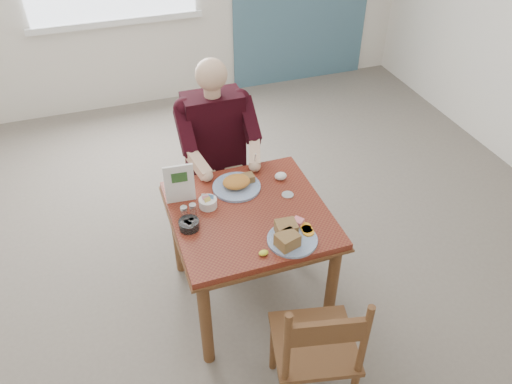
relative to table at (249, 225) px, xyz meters
name	(u,v)px	position (x,y,z in m)	size (l,w,h in m)	color
floor	(250,294)	(0.00, 0.00, -0.64)	(6.00, 6.00, 0.00)	#695F55
lemon_wedge	(264,253)	(-0.04, -0.37, 0.13)	(0.05, 0.04, 0.03)	yellow
napkin	(281,176)	(0.29, 0.23, 0.14)	(0.08, 0.06, 0.05)	white
metal_dish	(288,195)	(0.27, 0.06, 0.12)	(0.07, 0.07, 0.01)	silver
table	(249,225)	(0.00, 0.00, 0.00)	(0.92, 0.92, 0.75)	maroon
chair_far	(216,173)	(0.00, 0.80, -0.16)	(0.42, 0.42, 0.95)	brown
chair_near	(316,349)	(0.08, -0.83, -0.16)	(0.50, 0.50, 0.95)	brown
diner	(217,141)	(0.00, 0.71, 0.17)	(0.53, 0.56, 1.39)	tan
near_plate	(290,236)	(0.13, -0.31, 0.15)	(0.32, 0.32, 0.09)	white
far_plate	(237,184)	(0.00, 0.24, 0.14)	(0.32, 0.32, 0.08)	white
caddy	(208,203)	(-0.22, 0.12, 0.14)	(0.13, 0.13, 0.08)	white
shakers	(189,212)	(-0.35, 0.06, 0.16)	(0.10, 0.05, 0.09)	white
creamer	(189,224)	(-0.37, -0.03, 0.14)	(0.12, 0.12, 0.05)	white
menu	(179,184)	(-0.36, 0.22, 0.24)	(0.18, 0.03, 0.26)	white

